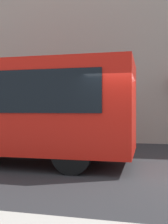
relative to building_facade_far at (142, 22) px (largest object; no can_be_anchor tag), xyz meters
The scene contains 2 objects.
ground_plane 9.06m from the building_facade_far, 89.87° to the left, with size 60.00×60.00×0.00m, color #2B2B2D.
building_facade_far is the anchor object (origin of this frame).
Camera 1 is at (-0.26, 7.10, 1.63)m, focal length 43.76 mm.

